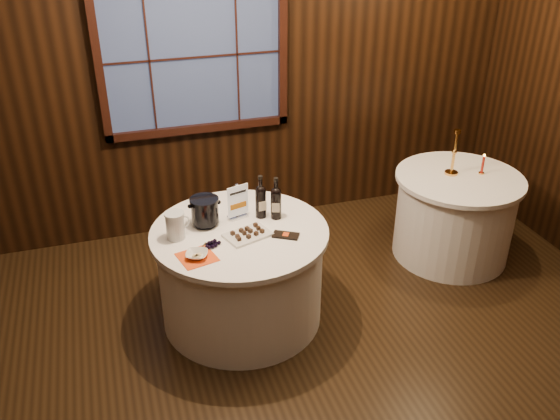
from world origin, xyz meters
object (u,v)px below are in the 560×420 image
object	(u,v)px
main_table	(241,274)
ice_bucket	(205,211)
sign_stand	(238,206)
chocolate_box	(286,235)
port_bottle_right	(276,201)
cracker_bowl	(197,255)
brass_candlestick	(453,158)
port_bottle_left	(261,199)
chocolate_plate	(248,234)
red_candle	(483,166)
side_table	(454,216)
glass_pitcher	(175,225)
grape_bunch	(213,245)

from	to	relation	value
main_table	ice_bucket	world-z (taller)	ice_bucket
sign_stand	chocolate_box	distance (m)	0.45
port_bottle_right	cracker_bowl	xyz separation A→B (m)	(-0.66, -0.35, -0.12)
port_bottle_right	brass_candlestick	distance (m)	1.67
port_bottle_right	chocolate_box	bearing A→B (deg)	-72.83
ice_bucket	cracker_bowl	world-z (taller)	ice_bucket
port_bottle_left	chocolate_plate	size ratio (longest dim) A/B	0.93
ice_bucket	cracker_bowl	bearing A→B (deg)	-108.91
chocolate_box	cracker_bowl	distance (m)	0.65
chocolate_box	cracker_bowl	xyz separation A→B (m)	(-0.64, -0.08, 0.01)
main_table	cracker_bowl	world-z (taller)	cracker_bowl
cracker_bowl	red_candle	xyz separation A→B (m)	(2.55, 0.55, 0.05)
main_table	side_table	bearing A→B (deg)	8.53
main_table	chocolate_box	world-z (taller)	chocolate_box
port_bottle_left	main_table	bearing A→B (deg)	-149.05
chocolate_plate	cracker_bowl	xyz separation A→B (m)	(-0.39, -0.16, 0.00)
ice_bucket	side_table	bearing A→B (deg)	3.99
port_bottle_right	chocolate_plate	size ratio (longest dim) A/B	0.91
sign_stand	port_bottle_left	bearing A→B (deg)	-27.97
cracker_bowl	glass_pitcher	bearing A→B (deg)	107.14
port_bottle_left	side_table	bearing A→B (deg)	0.70
side_table	cracker_bowl	size ratio (longest dim) A/B	7.44
main_table	chocolate_box	size ratio (longest dim) A/B	7.00
grape_bunch	chocolate_box	bearing A→B (deg)	-1.26
brass_candlestick	cracker_bowl	bearing A→B (deg)	-164.74
grape_bunch	ice_bucket	bearing A→B (deg)	88.04
ice_bucket	port_bottle_left	bearing A→B (deg)	-0.46
red_candle	grape_bunch	bearing A→B (deg)	-169.20
cracker_bowl	sign_stand	bearing A→B (deg)	48.46
port_bottle_left	brass_candlestick	bearing A→B (deg)	3.02
sign_stand	brass_candlestick	size ratio (longest dim) A/B	0.69
port_bottle_left	port_bottle_right	bearing A→B (deg)	-31.22
main_table	grape_bunch	size ratio (longest dim) A/B	6.96
sign_stand	port_bottle_right	size ratio (longest dim) A/B	0.84
port_bottle_left	glass_pitcher	size ratio (longest dim) A/B	1.67
sign_stand	chocolate_plate	bearing A→B (deg)	-105.81
port_bottle_left	glass_pitcher	world-z (taller)	port_bottle_left
ice_bucket	chocolate_box	size ratio (longest dim) A/B	1.16
main_table	port_bottle_right	size ratio (longest dim) A/B	3.92
side_table	port_bottle_right	bearing A→B (deg)	-172.98
glass_pitcher	red_candle	distance (m)	2.66
sign_stand	chocolate_plate	size ratio (longest dim) A/B	0.77
chocolate_plate	grape_bunch	world-z (taller)	chocolate_plate
chocolate_box	chocolate_plate	bearing A→B (deg)	-167.59
glass_pitcher	cracker_bowl	xyz separation A→B (m)	(0.09, -0.29, -0.08)
ice_bucket	chocolate_box	xyz separation A→B (m)	(0.50, -0.33, -0.10)
sign_stand	glass_pitcher	distance (m)	0.50
side_table	brass_candlestick	bearing A→B (deg)	125.10
port_bottle_left	grape_bunch	bearing A→B (deg)	-148.10
grape_bunch	glass_pitcher	world-z (taller)	glass_pitcher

